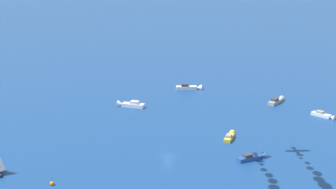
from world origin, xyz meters
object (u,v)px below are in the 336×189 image
(motorboat_offshore, at_px, (130,104))
(motorboat_far_stbd, at_px, (277,101))
(motorboat_near_centre, at_px, (324,115))
(marker_buoy, at_px, (52,183))
(motorboat_ahead, at_px, (230,136))
(motorboat_outer_ring_b, at_px, (253,157))
(motorboat_outer_ring_d, at_px, (190,87))

(motorboat_offshore, bearing_deg, motorboat_far_stbd, 35.87)
(motorboat_near_centre, relative_size, marker_buoy, 4.24)
(motorboat_ahead, xyz_separation_m, motorboat_outer_ring_b, (11.96, -11.81, 0.03))
(marker_buoy, bearing_deg, motorboat_offshore, 108.55)
(motorboat_near_centre, bearing_deg, motorboat_outer_ring_b, -100.37)
(motorboat_outer_ring_b, height_order, motorboat_outer_ring_d, motorboat_outer_ring_d)
(motorboat_far_stbd, xyz_separation_m, motorboat_outer_ring_d, (-39.05, 0.08, 0.09))
(motorboat_offshore, bearing_deg, motorboat_outer_ring_d, 76.72)
(motorboat_offshore, bearing_deg, motorboat_ahead, -13.42)
(motorboat_outer_ring_b, xyz_separation_m, motorboat_outer_ring_d, (-50.41, 57.04, 0.21))
(motorboat_far_stbd, relative_size, motorboat_outer_ring_d, 0.93)
(motorboat_far_stbd, bearing_deg, motorboat_offshore, -144.13)
(motorboat_near_centre, height_order, motorboat_ahead, motorboat_near_centre)
(motorboat_offshore, relative_size, motorboat_outer_ring_d, 1.02)
(motorboat_far_stbd, bearing_deg, motorboat_outer_ring_d, 179.89)
(motorboat_near_centre, bearing_deg, motorboat_ahead, -119.67)
(motorboat_far_stbd, relative_size, motorboat_offshore, 0.91)
(motorboat_near_centre, distance_m, motorboat_outer_ring_b, 49.11)
(motorboat_offshore, height_order, motorboat_outer_ring_b, motorboat_offshore)
(motorboat_outer_ring_b, bearing_deg, motorboat_ahead, 135.35)
(motorboat_far_stbd, distance_m, motorboat_outer_ring_b, 58.08)
(motorboat_outer_ring_d, bearing_deg, motorboat_near_centre, -8.38)
(motorboat_ahead, bearing_deg, motorboat_outer_ring_b, -44.65)
(motorboat_ahead, bearing_deg, marker_buoy, -116.04)
(motorboat_outer_ring_d, xyz_separation_m, marker_buoy, (13.08, -97.15, -0.47))
(motorboat_near_centre, height_order, motorboat_far_stbd, motorboat_far_stbd)
(marker_buoy, bearing_deg, motorboat_far_stbd, 75.03)
(motorboat_ahead, bearing_deg, motorboat_offshore, 166.58)
(motorboat_near_centre, relative_size, motorboat_outer_ring_b, 1.11)
(motorboat_outer_ring_b, bearing_deg, motorboat_far_stbd, 101.28)
(motorboat_outer_ring_b, bearing_deg, marker_buoy, -132.94)
(motorboat_offshore, height_order, motorboat_ahead, motorboat_offshore)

